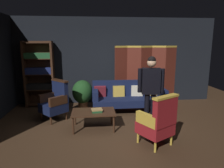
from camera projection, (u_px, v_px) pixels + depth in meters
The scene contains 12 objects.
ground_plane at pixel (115, 132), 4.59m from camera, with size 10.00×10.00×0.00m, color #3D2819.
back_wall at pixel (107, 61), 6.70m from camera, with size 7.20×0.10×2.80m, color black.
folding_screen at pixel (146, 73), 6.75m from camera, with size 2.14×0.30×1.90m.
bookshelf at pixel (39, 73), 6.31m from camera, with size 0.90×0.32×2.05m.
velvet_couch at pixel (128, 96), 5.98m from camera, with size 2.12×0.78×0.88m.
coffee_table at pixel (93, 113), 4.70m from camera, with size 1.00×0.64×0.42m.
armchair_gilt_accent at pixel (158, 122), 3.90m from camera, with size 0.79×0.79×1.04m.
armchair_wing_left at pixel (55, 101), 5.26m from camera, with size 0.82×0.82×1.04m.
standing_figure at pixel (151, 86), 4.53m from camera, with size 0.58×0.27×1.70m.
potted_plant at pixel (83, 93), 6.04m from camera, with size 0.61×0.61×0.90m.
book_green_cloth at pixel (97, 111), 4.66m from camera, with size 0.22×0.19×0.04m, color #1E4C28.
book_tan_leather at pixel (97, 110), 4.65m from camera, with size 0.24×0.18×0.03m, color #9E7A47.
Camera 1 is at (-0.50, -4.26, 1.98)m, focal length 32.38 mm.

